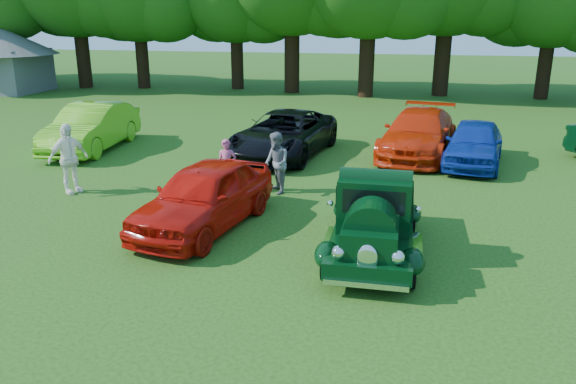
% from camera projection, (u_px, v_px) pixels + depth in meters
% --- Properties ---
extents(ground, '(120.00, 120.00, 0.00)m').
position_uv_depth(ground, '(275.00, 257.00, 11.43)').
color(ground, '#1C4610').
rests_on(ground, ground).
extents(hero_pickup, '(2.00, 4.30, 1.68)m').
position_uv_depth(hero_pickup, '(374.00, 219.00, 11.45)').
color(hero_pickup, black).
rests_on(hero_pickup, ground).
extents(red_convertible, '(2.59, 4.70, 1.51)m').
position_uv_depth(red_convertible, '(204.00, 196.00, 12.81)').
color(red_convertible, red).
rests_on(red_convertible, ground).
extents(back_car_lime, '(2.11, 5.08, 1.63)m').
position_uv_depth(back_car_lime, '(92.00, 127.00, 20.16)').
color(back_car_lime, '#5FBD19').
rests_on(back_car_lime, ground).
extents(back_car_black, '(3.28, 5.77, 1.52)m').
position_uv_depth(back_car_black, '(284.00, 134.00, 19.33)').
color(back_car_black, black).
rests_on(back_car_black, ground).
extents(back_car_orange, '(3.07, 5.64, 1.55)m').
position_uv_depth(back_car_orange, '(418.00, 133.00, 19.37)').
color(back_car_orange, red).
rests_on(back_car_orange, ground).
extents(back_car_blue, '(2.41, 4.46, 1.44)m').
position_uv_depth(back_car_blue, '(474.00, 143.00, 18.15)').
color(back_car_blue, navy).
rests_on(back_car_blue, ground).
extents(spectator_pink, '(0.58, 0.42, 1.47)m').
position_uv_depth(spectator_pink, '(227.00, 166.00, 15.40)').
color(spectator_pink, '#C24F76').
rests_on(spectator_pink, ground).
extents(spectator_grey, '(0.98, 1.03, 1.69)m').
position_uv_depth(spectator_grey, '(276.00, 163.00, 15.26)').
color(spectator_grey, slate).
rests_on(spectator_grey, ground).
extents(spectator_white, '(0.96, 1.21, 1.93)m').
position_uv_depth(spectator_white, '(68.00, 159.00, 15.23)').
color(spectator_white, white).
rests_on(spectator_white, ground).
extents(gazebo, '(6.40, 6.40, 3.90)m').
position_uv_depth(gazebo, '(5.00, 53.00, 34.56)').
color(gazebo, slate).
rests_on(gazebo, ground).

